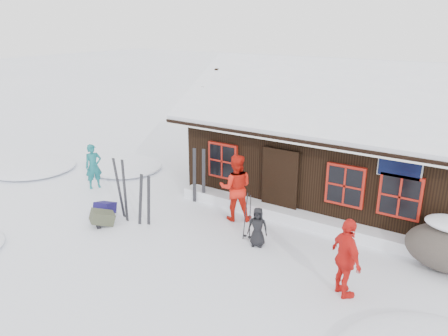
{
  "coord_description": "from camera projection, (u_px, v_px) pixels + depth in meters",
  "views": [
    {
      "loc": [
        6.05,
        -8.39,
        5.52
      ],
      "look_at": [
        -0.77,
        2.0,
        1.3
      ],
      "focal_mm": 35.0,
      "sensor_mm": 36.0,
      "label": 1
    }
  ],
  "objects": [
    {
      "name": "mountain_hut",
      "position": [
        332.0,
        148.0,
        14.22
      ],
      "size": [
        8.9,
        6.09,
        4.42
      ],
      "color": "black",
      "rests_on": "ground"
    },
    {
      "name": "skier_teal",
      "position": [
        93.0,
        166.0,
        14.92
      ],
      "size": [
        0.58,
        0.67,
        1.55
      ],
      "primitive_type": "imported",
      "rotation": [
        0.0,
        0.0,
        1.11
      ],
      "color": "#166469",
      "rests_on": "ground"
    },
    {
      "name": "backpack_blue",
      "position": [
        105.0,
        210.0,
        12.96
      ],
      "size": [
        0.61,
        0.71,
        0.33
      ],
      "primitive_type": "cube",
      "rotation": [
        0.0,
        0.0,
        0.31
      ],
      "color": "#17114A",
      "rests_on": "ground"
    },
    {
      "name": "snow_mounds",
      "position": [
        294.0,
        229.0,
        12.18
      ],
      "size": [
        20.6,
        13.2,
        0.48
      ],
      "color": "white",
      "rests_on": "ground"
    },
    {
      "name": "ski_pair_left",
      "position": [
        145.0,
        201.0,
        12.19
      ],
      "size": [
        0.46,
        0.17,
        1.56
      ],
      "rotation": [
        0.0,
        0.0,
        0.24
      ],
      "color": "black",
      "rests_on": "ground"
    },
    {
      "name": "ski_poles",
      "position": [
        248.0,
        217.0,
        11.39
      ],
      "size": [
        0.24,
        0.12,
        1.34
      ],
      "color": "black",
      "rests_on": "ground"
    },
    {
      "name": "ski_pair_right",
      "position": [
        199.0,
        177.0,
        13.69
      ],
      "size": [
        0.42,
        0.17,
        1.83
      ],
      "rotation": [
        0.0,
        0.0,
        0.34
      ],
      "color": "black",
      "rests_on": "ground"
    },
    {
      "name": "ground",
      "position": [
        207.0,
        240.0,
        11.56
      ],
      "size": [
        120.0,
        120.0,
        0.0
      ],
      "primitive_type": "plane",
      "color": "white",
      "rests_on": "ground"
    },
    {
      "name": "skier_orange_right",
      "position": [
        346.0,
        258.0,
        8.97
      ],
      "size": [
        1.05,
        1.0,
        1.75
      ],
      "primitive_type": "imported",
      "rotation": [
        0.0,
        0.0,
        2.41
      ],
      "color": "red",
      "rests_on": "ground"
    },
    {
      "name": "snow_drift",
      "position": [
        295.0,
        217.0,
        12.51
      ],
      "size": [
        7.6,
        0.6,
        0.35
      ],
      "primitive_type": "cube",
      "color": "white",
      "rests_on": "ground"
    },
    {
      "name": "skier_crouched",
      "position": [
        258.0,
        227.0,
        11.11
      ],
      "size": [
        0.59,
        0.49,
        1.05
      ],
      "primitive_type": "imported",
      "rotation": [
        0.0,
        0.0,
        0.34
      ],
      "color": "black",
      "rests_on": "ground"
    },
    {
      "name": "ski_pair_mid",
      "position": [
        122.0,
        190.0,
        12.58
      ],
      "size": [
        0.6,
        0.21,
        1.85
      ],
      "rotation": [
        0.0,
        0.0,
        -0.2
      ],
      "color": "black",
      "rests_on": "ground"
    },
    {
      "name": "skier_orange_left",
      "position": [
        236.0,
        188.0,
        12.47
      ],
      "size": [
        1.2,
        1.12,
        1.96
      ],
      "primitive_type": "imported",
      "rotation": [
        0.0,
        0.0,
        3.68
      ],
      "color": "red",
      "rests_on": "ground"
    },
    {
      "name": "backpack_olive",
      "position": [
        103.0,
        220.0,
        12.32
      ],
      "size": [
        0.71,
        0.76,
        0.33
      ],
      "primitive_type": "cube",
      "rotation": [
        0.0,
        0.0,
        -0.55
      ],
      "color": "#3E422F",
      "rests_on": "ground"
    }
  ]
}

